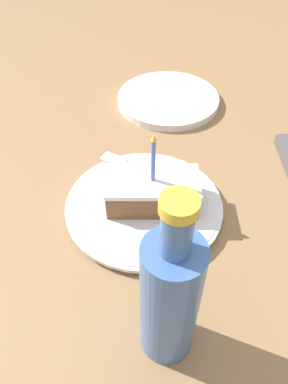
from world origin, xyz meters
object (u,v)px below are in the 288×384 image
(fork, at_px, (136,169))
(side_plate, at_px, (168,99))
(bottle, at_px, (170,298))
(plate, at_px, (144,206))
(cake_slice, at_px, (152,191))

(fork, relative_size, side_plate, 0.68)
(fork, relative_size, bottle, 0.61)
(plate, relative_size, cake_slice, 1.76)
(plate, height_order, bottle, bottle)
(side_plate, bearing_deg, fork, 164.58)
(cake_slice, distance_m, fork, 0.08)
(fork, height_order, bottle, bottle)
(side_plate, bearing_deg, bottle, 177.26)
(plate, xyz_separation_m, bottle, (-0.21, -0.03, 0.09))
(plate, xyz_separation_m, cake_slice, (0.00, -0.01, 0.03))
(cake_slice, relative_size, side_plate, 0.64)
(fork, bearing_deg, bottle, -171.97)
(cake_slice, height_order, side_plate, cake_slice)
(plate, xyz_separation_m, side_plate, (0.32, -0.05, -0.00))
(cake_slice, xyz_separation_m, side_plate, (0.32, -0.04, -0.03))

